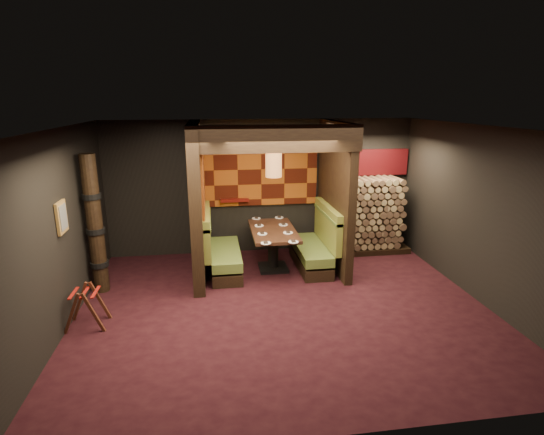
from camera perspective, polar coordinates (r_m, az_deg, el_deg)
The scene contains 23 objects.
floor at distance 7.01m, azimuth 1.59°, elevation -12.07°, with size 6.50×5.50×0.02m, color black.
ceiling at distance 6.21m, azimuth 1.79°, elevation 12.06°, with size 6.50×5.50×0.02m, color black.
wall_back at distance 9.11m, azimuth -1.35°, elevation 4.13°, with size 6.50×0.02×2.85m, color black.
wall_front at distance 3.96m, azimuth 8.81°, elevation -11.99°, with size 6.50×0.02×2.85m, color black.
wall_left at distance 6.73m, azimuth -26.83°, elevation -1.81°, with size 0.02×5.50×2.85m, color black.
wall_right at distance 7.71m, azimuth 26.27°, elevation 0.34°, with size 0.02×5.50×2.85m, color black.
partition_left at distance 7.97m, azimuth -10.03°, elevation 2.19°, with size 0.20×2.20×2.85m, color black.
partition_right at distance 8.36m, azimuth 8.45°, elevation 2.90°, with size 0.15×2.10×2.85m, color black.
header_beam at distance 6.91m, azimuth 0.53°, elevation 10.53°, with size 2.85×0.18×0.44m, color black.
tapa_back_panel at distance 8.99m, azimuth -1.48°, elevation 6.53°, with size 2.40×0.06×1.55m, color #9C4913.
tapa_side_panel at distance 8.05m, azimuth -9.29°, elevation 5.46°, with size 0.04×1.85×1.45m, color #9C4913.
lacquer_shelf at distance 9.01m, azimuth -5.04°, elevation 2.33°, with size 0.60×0.12×0.07m, color #580F0A.
booth_bench_left at distance 8.26m, azimuth -6.99°, elevation -4.63°, with size 0.68×1.60×1.14m.
booth_bench_right at distance 8.50m, azimuth 5.89°, elevation -3.99°, with size 0.68×1.60×1.14m.
dining_table at distance 8.25m, azimuth 0.16°, elevation -3.18°, with size 0.85×1.56×0.82m.
place_settings at distance 8.17m, azimuth 0.16°, elevation -1.54°, with size 0.68×1.78×0.03m.
pendant_lamp at distance 7.84m, azimuth 0.22°, elevation 7.11°, with size 0.30×0.30×1.00m.
framed_picture at distance 6.75m, azimuth -26.43°, elevation 0.03°, with size 0.05×0.36×0.46m.
luggage_rack at distance 6.91m, azimuth -23.71°, elevation -10.78°, with size 0.61×0.44×0.66m.
totem_column at distance 7.74m, azimuth -22.70°, elevation -1.03°, with size 0.31×0.31×2.40m.
firewood_stack at distance 9.42m, azimuth 12.92°, elevation 0.32°, with size 1.73×0.70×1.64m.
mosaic_header at distance 9.50m, azimuth 12.61°, elevation 7.25°, with size 1.83×0.10×0.56m, color maroon.
bay_front_post at distance 8.63m, azimuth 8.53°, elevation 3.30°, with size 0.08×0.08×2.85m, color black.
Camera 1 is at (-1.09, -6.10, 3.25)m, focal length 28.00 mm.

